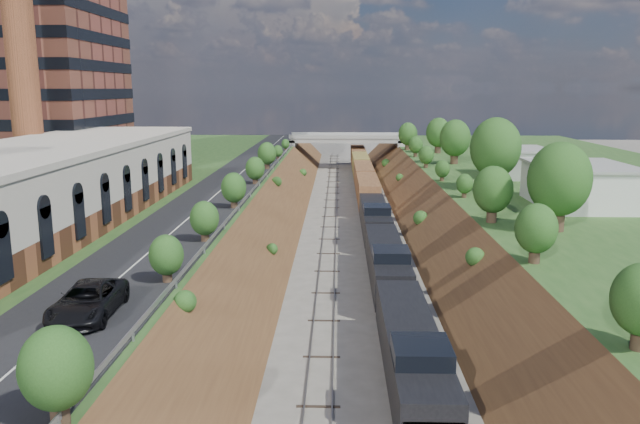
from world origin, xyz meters
TOP-DOWN VIEW (x-y plane):
  - platform_left at (-33.00, 60.00)m, footprint 44.00×180.00m
  - platform_right at (33.00, 60.00)m, footprint 44.00×180.00m
  - embankment_left at (-11.00, 60.00)m, footprint 10.00×180.00m
  - embankment_right at (11.00, 60.00)m, footprint 10.00×180.00m
  - rail_left_track at (-2.60, 60.00)m, footprint 1.58×180.00m
  - rail_right_track at (2.60, 60.00)m, footprint 1.58×180.00m
  - road at (-15.50, 60.00)m, footprint 8.00×180.00m
  - guardrail at (-11.40, 59.80)m, footprint 0.10×171.00m
  - commercial_building at (-28.00, 38.00)m, footprint 14.30×62.30m
  - smokestack at (-36.00, 56.00)m, footprint 3.20×3.20m
  - overpass at (0.00, 122.00)m, footprint 24.50×8.30m
  - white_building_near at (23.50, 52.00)m, footprint 9.00×12.00m
  - white_building_far at (23.00, 74.00)m, footprint 8.00×10.00m
  - tree_right_large at (17.00, 40.00)m, footprint 5.25×5.25m
  - tree_left_crest at (-11.80, 20.00)m, footprint 2.45×2.45m
  - freight_train at (2.60, 73.41)m, footprint 2.93×118.20m
  - suv at (-14.74, 18.45)m, footprint 3.19×6.39m

SIDE VIEW (x-z plane):
  - embankment_left at x=-11.00m, z-range -5.00..5.00m
  - embankment_right at x=11.00m, z-range -5.00..5.00m
  - rail_left_track at x=-2.60m, z-range 0.00..0.18m
  - rail_right_track at x=2.60m, z-range 0.00..0.18m
  - freight_train at x=2.60m, z-range 0.22..4.77m
  - platform_left at x=-33.00m, z-range 0.00..5.00m
  - platform_right at x=33.00m, z-range 0.00..5.00m
  - overpass at x=0.00m, z-range 1.22..8.62m
  - road at x=-15.50m, z-range 5.00..5.10m
  - guardrail at x=-11.40m, z-range 5.20..5.90m
  - suv at x=-14.74m, z-range 5.10..6.84m
  - white_building_far at x=23.00m, z-range 5.00..8.60m
  - white_building_near at x=23.50m, z-range 5.00..9.00m
  - tree_left_crest at x=-11.80m, z-range 5.26..8.82m
  - commercial_building at x=-28.00m, z-range 5.01..12.01m
  - tree_right_large at x=17.00m, z-range 5.58..13.19m
  - smokestack at x=-36.00m, z-range 5.00..45.00m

